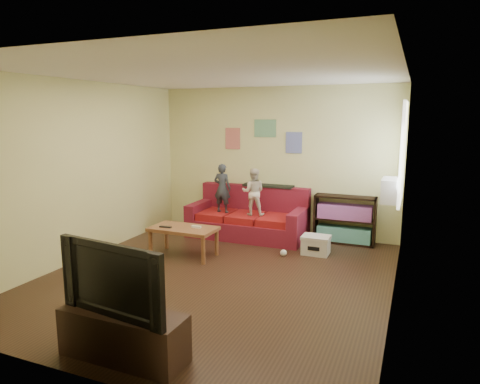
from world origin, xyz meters
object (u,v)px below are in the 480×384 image
at_px(bookshelf, 344,222).
at_px(sofa, 249,219).
at_px(child_b, 253,192).
at_px(file_box, 316,245).
at_px(television, 121,276).
at_px(child_a, 222,188).
at_px(coffee_table, 183,231).
at_px(tv_stand, 124,335).

bearing_deg(bookshelf, sofa, -172.29).
relative_size(sofa, child_b, 2.52).
distance_m(file_box, television, 3.79).
height_order(child_a, coffee_table, child_a).
bearing_deg(child_b, coffee_table, 48.34).
bearing_deg(tv_stand, bookshelf, 74.58).
bearing_deg(tv_stand, child_b, 94.42).
xyz_separation_m(file_box, television, (-0.95, -3.61, 0.63)).
distance_m(coffee_table, television, 2.92).
bearing_deg(child_b, tv_stand, 79.89).
xyz_separation_m(sofa, bookshelf, (1.68, 0.23, 0.06)).
xyz_separation_m(sofa, child_b, (0.15, -0.17, 0.55)).
xyz_separation_m(coffee_table, bookshelf, (2.21, 1.69, -0.03)).
relative_size(bookshelf, tv_stand, 0.87).
bearing_deg(bookshelf, television, -105.90).
bearing_deg(sofa, bookshelf, 7.71).
distance_m(sofa, child_b, 0.59).
xyz_separation_m(sofa, television, (0.43, -4.19, 0.47)).
distance_m(child_b, bookshelf, 1.66).
bearing_deg(child_a, sofa, -158.71).
relative_size(sofa, child_a, 2.36).
distance_m(coffee_table, file_box, 2.11).
distance_m(child_a, file_box, 2.01).
bearing_deg(child_b, television, 79.89).
relative_size(tv_stand, television, 1.02).
distance_m(child_a, coffee_table, 1.38).
xyz_separation_m(sofa, tv_stand, (0.43, -4.19, -0.09)).
bearing_deg(file_box, tv_stand, -104.70).
bearing_deg(sofa, television, -84.21).
height_order(sofa, television, television).
height_order(sofa, file_box, sofa).
xyz_separation_m(child_b, television, (0.28, -4.02, -0.08)).
distance_m(bookshelf, file_box, 0.90).
bearing_deg(coffee_table, television, -70.80).
bearing_deg(tv_stand, file_box, 75.77).
bearing_deg(file_box, child_b, 161.40).
height_order(sofa, child_b, child_b).
xyz_separation_m(child_b, coffee_table, (-0.67, -1.29, -0.46)).
height_order(child_b, television, child_b).
bearing_deg(child_b, child_a, -14.06).
height_order(child_a, file_box, child_a).
xyz_separation_m(sofa, coffee_table, (-0.53, -1.46, 0.09)).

